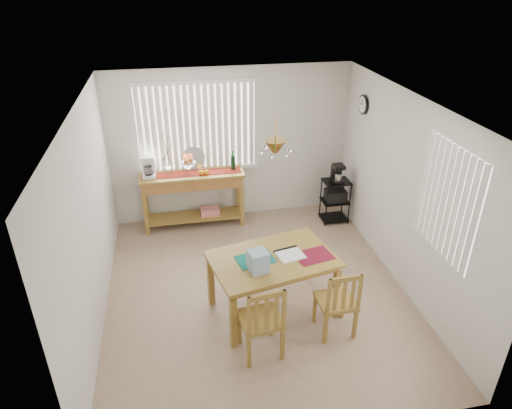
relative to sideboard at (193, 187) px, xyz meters
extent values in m
cube|color=tan|center=(0.68, -1.99, -0.72)|extent=(4.00, 4.50, 0.01)
cube|color=silver|center=(0.68, 0.31, 0.58)|extent=(4.00, 0.10, 2.60)
cube|color=silver|center=(0.68, -4.29, 0.58)|extent=(4.00, 0.10, 2.60)
cube|color=silver|center=(-1.37, -1.99, 0.58)|extent=(0.10, 4.50, 2.60)
cube|color=silver|center=(2.73, -1.99, 0.58)|extent=(0.10, 4.50, 2.60)
cube|color=white|center=(0.68, -1.99, 1.93)|extent=(4.00, 4.50, 0.10)
cube|color=white|center=(0.13, 0.25, 0.93)|extent=(1.90, 0.01, 1.40)
cube|color=white|center=(-0.77, 0.24, 0.93)|extent=(0.07, 0.03, 1.40)
cube|color=white|center=(-0.66, 0.24, 0.93)|extent=(0.07, 0.03, 1.40)
cube|color=white|center=(-0.55, 0.24, 0.93)|extent=(0.07, 0.03, 1.40)
cube|color=white|center=(-0.45, 0.24, 0.93)|extent=(0.07, 0.03, 1.40)
cube|color=white|center=(-0.34, 0.24, 0.93)|extent=(0.07, 0.03, 1.40)
cube|color=white|center=(-0.24, 0.24, 0.93)|extent=(0.07, 0.03, 1.40)
cube|color=white|center=(-0.13, 0.24, 0.93)|extent=(0.07, 0.03, 1.40)
cube|color=white|center=(-0.03, 0.24, 0.93)|extent=(0.07, 0.03, 1.40)
cube|color=white|center=(0.08, 0.24, 0.93)|extent=(0.07, 0.03, 1.40)
cube|color=white|center=(0.18, 0.24, 0.93)|extent=(0.07, 0.03, 1.40)
cube|color=white|center=(0.29, 0.24, 0.93)|extent=(0.07, 0.03, 1.40)
cube|color=white|center=(0.40, 0.24, 0.93)|extent=(0.07, 0.03, 1.40)
cube|color=white|center=(0.50, 0.24, 0.93)|extent=(0.07, 0.03, 1.40)
cube|color=white|center=(0.61, 0.24, 0.93)|extent=(0.07, 0.03, 1.40)
cube|color=white|center=(0.71, 0.24, 0.93)|extent=(0.07, 0.03, 1.40)
cube|color=white|center=(0.82, 0.24, 0.93)|extent=(0.07, 0.03, 1.40)
cube|color=white|center=(0.92, 0.24, 0.93)|extent=(0.07, 0.03, 1.40)
cube|color=white|center=(1.03, 0.24, 0.93)|extent=(0.07, 0.03, 1.40)
cube|color=white|center=(0.13, 0.23, 0.20)|extent=(1.98, 0.06, 0.06)
cube|color=white|center=(0.13, 0.23, 1.66)|extent=(1.98, 0.06, 0.06)
cube|color=white|center=(2.68, -2.89, 0.93)|extent=(0.01, 1.10, 1.30)
cube|color=white|center=(2.67, -3.39, 0.93)|extent=(0.03, 0.07, 1.30)
cube|color=white|center=(2.67, -3.28, 0.93)|extent=(0.03, 0.07, 1.30)
cube|color=white|center=(2.67, -3.17, 0.93)|extent=(0.03, 0.07, 1.30)
cube|color=white|center=(2.67, -3.06, 0.93)|extent=(0.03, 0.07, 1.30)
cube|color=white|center=(2.67, -2.95, 0.93)|extent=(0.03, 0.07, 1.30)
cube|color=white|center=(2.67, -2.84, 0.93)|extent=(0.03, 0.07, 1.30)
cube|color=white|center=(2.67, -2.73, 0.93)|extent=(0.03, 0.07, 1.30)
cube|color=white|center=(2.67, -2.62, 0.93)|extent=(0.03, 0.07, 1.30)
cube|color=white|center=(2.67, -2.51, 0.93)|extent=(0.03, 0.07, 1.30)
cube|color=white|center=(2.67, -2.40, 0.93)|extent=(0.03, 0.07, 1.30)
cylinder|color=black|center=(2.66, -0.44, 1.36)|extent=(0.04, 0.30, 0.30)
cylinder|color=white|center=(2.63, -0.44, 1.36)|extent=(0.01, 0.25, 0.25)
cylinder|color=olive|center=(0.81, -2.39, 1.71)|extent=(0.01, 0.01, 0.34)
cone|color=olive|center=(0.81, -2.39, 1.53)|extent=(0.24, 0.24, 0.14)
sphere|color=white|center=(0.97, -2.39, 1.47)|extent=(0.05, 0.05, 0.05)
sphere|color=white|center=(0.89, -2.25, 1.47)|extent=(0.05, 0.05, 0.05)
sphere|color=white|center=(0.73, -2.25, 1.47)|extent=(0.05, 0.05, 0.05)
sphere|color=white|center=(0.65, -2.39, 1.47)|extent=(0.05, 0.05, 0.05)
sphere|color=white|center=(0.73, -2.53, 1.47)|extent=(0.05, 0.05, 0.05)
sphere|color=white|center=(0.89, -2.53, 1.47)|extent=(0.05, 0.05, 0.05)
cube|color=olive|center=(-0.01, 0.00, 0.22)|extent=(1.70, 0.48, 0.04)
cube|color=#A26B35|center=(-0.01, 0.00, 0.10)|extent=(1.63, 0.44, 0.17)
cube|color=olive|center=(-0.81, -0.19, -0.35)|extent=(0.06, 0.06, 0.73)
cube|color=olive|center=(0.79, -0.19, -0.35)|extent=(0.06, 0.06, 0.73)
cube|color=olive|center=(-0.81, 0.19, -0.35)|extent=(0.06, 0.06, 0.73)
cube|color=olive|center=(0.79, 0.19, -0.35)|extent=(0.06, 0.06, 0.73)
cube|color=olive|center=(-0.01, 0.00, -0.56)|extent=(1.57, 0.41, 0.03)
cube|color=red|center=(0.25, 0.00, -0.49)|extent=(0.32, 0.23, 0.11)
cube|color=maroon|center=(-0.01, 0.00, 0.24)|extent=(1.61, 0.26, 0.01)
cube|color=white|center=(-0.69, 0.00, 0.26)|extent=(0.21, 0.25, 0.05)
cube|color=white|center=(-0.69, 0.08, 0.40)|extent=(0.21, 0.08, 0.32)
cube|color=white|center=(-0.69, -0.02, 0.57)|extent=(0.21, 0.23, 0.07)
cylinder|color=white|center=(-0.69, -0.03, 0.36)|extent=(0.14, 0.14, 0.14)
cylinder|color=white|center=(-0.06, -0.02, 0.29)|extent=(0.05, 0.05, 0.11)
cone|color=white|center=(-0.06, -0.02, 0.39)|extent=(0.28, 0.28, 0.10)
sphere|color=red|center=(-0.01, -0.02, 0.48)|extent=(0.08, 0.08, 0.08)
sphere|color=red|center=(-0.09, 0.02, 0.48)|extent=(0.08, 0.08, 0.08)
sphere|color=red|center=(-0.09, -0.07, 0.48)|extent=(0.08, 0.08, 0.08)
sphere|color=orange|center=(0.14, -0.08, 0.28)|extent=(0.08, 0.08, 0.08)
sphere|color=orange|center=(0.22, -0.08, 0.28)|extent=(0.08, 0.08, 0.08)
cylinder|color=silver|center=(0.04, 0.20, 0.43)|extent=(0.38, 0.09, 0.38)
cylinder|color=white|center=(-0.38, 0.05, 0.31)|extent=(0.08, 0.08, 0.15)
cylinder|color=#4C3823|center=(-0.38, 0.05, 0.63)|extent=(0.09, 0.04, 0.47)
cylinder|color=#4C3823|center=(-0.38, 0.05, 0.65)|extent=(0.14, 0.06, 0.51)
cylinder|color=#4C3823|center=(-0.38, 0.05, 0.60)|extent=(0.18, 0.08, 0.38)
cylinder|color=#4C3823|center=(-0.38, 0.05, 0.68)|extent=(0.06, 0.03, 0.58)
cylinder|color=#4C3823|center=(-0.38, 0.05, 0.59)|extent=(0.23, 0.11, 0.33)
cylinder|color=black|center=(0.68, 0.05, 0.36)|extent=(0.08, 0.08, 0.24)
cylinder|color=black|center=(0.68, 0.05, 0.52)|extent=(0.03, 0.03, 0.08)
cylinder|color=black|center=(2.18, -0.48, -0.34)|extent=(0.02, 0.02, 0.75)
cylinder|color=black|center=(2.59, -0.48, -0.34)|extent=(0.02, 0.02, 0.75)
cylinder|color=black|center=(2.18, -0.16, -0.34)|extent=(0.02, 0.02, 0.75)
cylinder|color=black|center=(2.59, -0.16, -0.34)|extent=(0.02, 0.02, 0.75)
cube|color=black|center=(2.38, -0.32, 0.02)|extent=(0.44, 0.36, 0.03)
cube|color=black|center=(2.38, -0.32, -0.34)|extent=(0.44, 0.36, 0.02)
cube|color=black|center=(2.38, -0.32, -0.66)|extent=(0.44, 0.36, 0.02)
cube|color=black|center=(2.38, -0.32, -0.23)|extent=(0.34, 0.27, 0.20)
cube|color=black|center=(2.38, -0.34, 0.06)|extent=(0.18, 0.21, 0.04)
cube|color=black|center=(2.38, -0.26, 0.17)|extent=(0.18, 0.07, 0.27)
cube|color=black|center=(2.38, -0.34, 0.32)|extent=(0.18, 0.20, 0.06)
cylinder|color=silver|center=(2.38, -0.34, 0.14)|extent=(0.12, 0.12, 0.12)
cube|color=olive|center=(0.81, -2.39, 0.06)|extent=(1.66, 1.26, 0.04)
cube|color=#A26B35|center=(0.81, -2.39, 0.01)|extent=(1.54, 1.13, 0.06)
cube|color=olive|center=(0.23, -2.94, -0.37)|extent=(0.09, 0.09, 0.69)
cube|color=olive|center=(1.57, -2.65, -0.37)|extent=(0.09, 0.09, 0.69)
cube|color=olive|center=(0.05, -2.13, -0.37)|extent=(0.09, 0.09, 0.69)
cube|color=olive|center=(1.39, -1.84, -0.37)|extent=(0.09, 0.09, 0.69)
cube|color=#136C60|center=(0.59, -2.39, 0.09)|extent=(0.51, 0.41, 0.01)
cube|color=maroon|center=(1.31, -2.45, 0.09)|extent=(0.51, 0.41, 0.01)
cube|color=white|center=(1.03, -2.40, 0.10)|extent=(0.37, 0.32, 0.03)
cube|color=black|center=(1.00, -2.26, 0.10)|extent=(0.32, 0.10, 0.03)
cube|color=#88ACC7|center=(0.58, -2.61, 0.21)|extent=(0.25, 0.25, 0.26)
cube|color=olive|center=(0.52, -3.07, -0.25)|extent=(0.51, 0.51, 0.04)
cube|color=olive|center=(0.69, -2.86, -0.49)|extent=(0.05, 0.05, 0.45)
cube|color=olive|center=(0.30, -2.90, -0.49)|extent=(0.05, 0.05, 0.45)
cube|color=olive|center=(0.74, -3.25, -0.49)|extent=(0.05, 0.05, 0.45)
cube|color=olive|center=(0.35, -3.29, -0.49)|extent=(0.05, 0.05, 0.45)
cube|color=olive|center=(0.74, -3.26, 0.02)|extent=(0.04, 0.04, 0.50)
cube|color=olive|center=(0.35, -3.30, 0.02)|extent=(0.04, 0.04, 0.50)
cube|color=olive|center=(0.54, -3.28, 0.24)|extent=(0.41, 0.08, 0.07)
cube|color=olive|center=(0.65, -3.27, 0.00)|extent=(0.05, 0.03, 0.40)
cube|color=olive|center=(0.54, -3.28, 0.00)|extent=(0.05, 0.03, 0.40)
cube|color=olive|center=(0.44, -3.29, 0.00)|extent=(0.05, 0.03, 0.40)
cube|color=olive|center=(1.47, -2.91, -0.27)|extent=(0.45, 0.45, 0.04)
cube|color=olive|center=(1.65, -2.71, -0.50)|extent=(0.04, 0.04, 0.42)
cube|color=olive|center=(1.27, -2.73, -0.50)|extent=(0.04, 0.04, 0.42)
cube|color=olive|center=(1.66, -3.09, -0.50)|extent=(0.04, 0.04, 0.42)
cube|color=olive|center=(1.29, -3.10, -0.50)|extent=(0.04, 0.04, 0.42)
cube|color=olive|center=(1.66, -3.10, -0.01)|extent=(0.04, 0.04, 0.48)
cube|color=olive|center=(1.29, -3.11, -0.01)|extent=(0.04, 0.04, 0.48)
cube|color=olive|center=(1.47, -3.10, 0.19)|extent=(0.39, 0.04, 0.06)
cube|color=olive|center=(1.58, -3.10, -0.04)|extent=(0.04, 0.02, 0.38)
cube|color=olive|center=(1.47, -3.10, -0.04)|extent=(0.04, 0.02, 0.38)
cube|color=olive|center=(1.37, -3.11, -0.04)|extent=(0.04, 0.02, 0.38)
camera|label=1|loc=(-0.27, -6.90, 3.27)|focal=32.00mm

